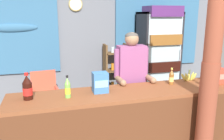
{
  "coord_description": "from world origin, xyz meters",
  "views": [
    {
      "loc": [
        -0.78,
        -2.06,
        1.8
      ],
      "look_at": [
        0.1,
        1.06,
        1.02
      ],
      "focal_mm": 37.65,
      "sensor_mm": 36.0,
      "label": 1
    }
  ],
  "objects_px": {
    "shopkeeper": "(131,74)",
    "banana_bunch": "(189,77)",
    "bottle_shelf_rack": "(116,72)",
    "drink_fridge": "(159,51)",
    "soda_bottle_iced_tea": "(171,77)",
    "soda_bottle_cola": "(27,88)",
    "timber_post": "(211,67)",
    "snack_box_biscuit": "(100,82)",
    "stall_counter": "(130,122)",
    "soda_bottle_orange_soda": "(207,80)",
    "snack_box_crackers": "(216,76)",
    "soda_bottle_lime_soda": "(68,88)",
    "plastic_lawn_chair": "(45,93)"
  },
  "relations": [
    {
      "from": "shopkeeper",
      "to": "banana_bunch",
      "type": "relative_size",
      "value": 5.8
    },
    {
      "from": "bottle_shelf_rack",
      "to": "banana_bunch",
      "type": "distance_m",
      "value": 1.91
    },
    {
      "from": "drink_fridge",
      "to": "soda_bottle_iced_tea",
      "type": "relative_size",
      "value": 8.87
    },
    {
      "from": "soda_bottle_cola",
      "to": "timber_post",
      "type": "bearing_deg",
      "value": -13.76
    },
    {
      "from": "bottle_shelf_rack",
      "to": "snack_box_biscuit",
      "type": "distance_m",
      "value": 2.14
    },
    {
      "from": "stall_counter",
      "to": "soda_bottle_orange_soda",
      "type": "bearing_deg",
      "value": 0.14
    },
    {
      "from": "soda_bottle_cola",
      "to": "soda_bottle_orange_soda",
      "type": "xyz_separation_m",
      "value": [
        2.15,
        -0.14,
        -0.04
      ]
    },
    {
      "from": "timber_post",
      "to": "snack_box_crackers",
      "type": "xyz_separation_m",
      "value": [
        0.46,
        0.45,
        -0.24
      ]
    },
    {
      "from": "timber_post",
      "to": "drink_fridge",
      "type": "distance_m",
      "value": 2.3
    },
    {
      "from": "timber_post",
      "to": "snack_box_crackers",
      "type": "relative_size",
      "value": 11.65
    },
    {
      "from": "snack_box_crackers",
      "to": "banana_bunch",
      "type": "relative_size",
      "value": 0.83
    },
    {
      "from": "shopkeeper",
      "to": "soda_bottle_lime_soda",
      "type": "distance_m",
      "value": 1.06
    },
    {
      "from": "bottle_shelf_rack",
      "to": "banana_bunch",
      "type": "bearing_deg",
      "value": -74.23
    },
    {
      "from": "soda_bottle_iced_tea",
      "to": "soda_bottle_orange_soda",
      "type": "bearing_deg",
      "value": -30.74
    },
    {
      "from": "bottle_shelf_rack",
      "to": "plastic_lawn_chair",
      "type": "height_order",
      "value": "bottle_shelf_rack"
    },
    {
      "from": "plastic_lawn_chair",
      "to": "soda_bottle_iced_tea",
      "type": "relative_size",
      "value": 3.91
    },
    {
      "from": "soda_bottle_orange_soda",
      "to": "snack_box_biscuit",
      "type": "height_order",
      "value": "snack_box_biscuit"
    },
    {
      "from": "shopkeeper",
      "to": "soda_bottle_orange_soda",
      "type": "distance_m",
      "value": 0.99
    },
    {
      "from": "soda_bottle_orange_soda",
      "to": "snack_box_biscuit",
      "type": "distance_m",
      "value": 1.35
    },
    {
      "from": "plastic_lawn_chair",
      "to": "soda_bottle_lime_soda",
      "type": "relative_size",
      "value": 3.4
    },
    {
      "from": "shopkeeper",
      "to": "snack_box_biscuit",
      "type": "height_order",
      "value": "shopkeeper"
    },
    {
      "from": "timber_post",
      "to": "snack_box_biscuit",
      "type": "bearing_deg",
      "value": 156.23
    },
    {
      "from": "soda_bottle_iced_tea",
      "to": "soda_bottle_lime_soda",
      "type": "bearing_deg",
      "value": -174.1
    },
    {
      "from": "soda_bottle_orange_soda",
      "to": "soda_bottle_iced_tea",
      "type": "xyz_separation_m",
      "value": [
        -0.37,
        0.22,
        0.0
      ]
    },
    {
      "from": "stall_counter",
      "to": "soda_bottle_cola",
      "type": "relative_size",
      "value": 9.4
    },
    {
      "from": "drink_fridge",
      "to": "soda_bottle_lime_soda",
      "type": "distance_m",
      "value": 2.72
    },
    {
      "from": "drink_fridge",
      "to": "soda_bottle_cola",
      "type": "distance_m",
      "value": 3.01
    },
    {
      "from": "shopkeeper",
      "to": "snack_box_crackers",
      "type": "bearing_deg",
      "value": -24.59
    },
    {
      "from": "stall_counter",
      "to": "shopkeeper",
      "type": "distance_m",
      "value": 0.76
    },
    {
      "from": "timber_post",
      "to": "soda_bottle_cola",
      "type": "xyz_separation_m",
      "value": [
        -1.92,
        0.47,
        -0.21
      ]
    },
    {
      "from": "shopkeeper",
      "to": "soda_bottle_lime_soda",
      "type": "height_order",
      "value": "shopkeeper"
    },
    {
      "from": "plastic_lawn_chair",
      "to": "soda_bottle_lime_soda",
      "type": "distance_m",
      "value": 1.55
    },
    {
      "from": "plastic_lawn_chair",
      "to": "shopkeeper",
      "type": "distance_m",
      "value": 1.59
    },
    {
      "from": "shopkeeper",
      "to": "soda_bottle_cola",
      "type": "xyz_separation_m",
      "value": [
        -1.35,
        -0.45,
        0.05
      ]
    },
    {
      "from": "shopkeeper",
      "to": "soda_bottle_orange_soda",
      "type": "bearing_deg",
      "value": -36.59
    },
    {
      "from": "soda_bottle_lime_soda",
      "to": "snack_box_biscuit",
      "type": "xyz_separation_m",
      "value": [
        0.38,
        0.08,
        0.01
      ]
    },
    {
      "from": "banana_bunch",
      "to": "snack_box_biscuit",
      "type": "bearing_deg",
      "value": -173.72
    },
    {
      "from": "plastic_lawn_chair",
      "to": "shopkeeper",
      "type": "xyz_separation_m",
      "value": [
        1.2,
        -0.93,
        0.49
      ]
    },
    {
      "from": "soda_bottle_orange_soda",
      "to": "banana_bunch",
      "type": "distance_m",
      "value": 0.31
    },
    {
      "from": "plastic_lawn_chair",
      "to": "shopkeeper",
      "type": "height_order",
      "value": "shopkeeper"
    },
    {
      "from": "soda_bottle_orange_soda",
      "to": "snack_box_biscuit",
      "type": "bearing_deg",
      "value": 173.08
    },
    {
      "from": "plastic_lawn_chair",
      "to": "timber_post",
      "type": "bearing_deg",
      "value": -46.34
    },
    {
      "from": "stall_counter",
      "to": "soda_bottle_cola",
      "type": "height_order",
      "value": "soda_bottle_cola"
    },
    {
      "from": "snack_box_biscuit",
      "to": "soda_bottle_iced_tea",
      "type": "bearing_deg",
      "value": 3.54
    },
    {
      "from": "shopkeeper",
      "to": "banana_bunch",
      "type": "bearing_deg",
      "value": -21.13
    },
    {
      "from": "snack_box_biscuit",
      "to": "shopkeeper",
      "type": "bearing_deg",
      "value": 37.89
    },
    {
      "from": "shopkeeper",
      "to": "drink_fridge",
      "type": "bearing_deg",
      "value": 50.65
    },
    {
      "from": "stall_counter",
      "to": "soda_bottle_orange_soda",
      "type": "xyz_separation_m",
      "value": [
        1.02,
        0.0,
        0.43
      ]
    },
    {
      "from": "soda_bottle_iced_tea",
      "to": "timber_post",
      "type": "bearing_deg",
      "value": -75.14
    },
    {
      "from": "timber_post",
      "to": "soda_bottle_iced_tea",
      "type": "relative_size",
      "value": 11.75
    }
  ]
}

